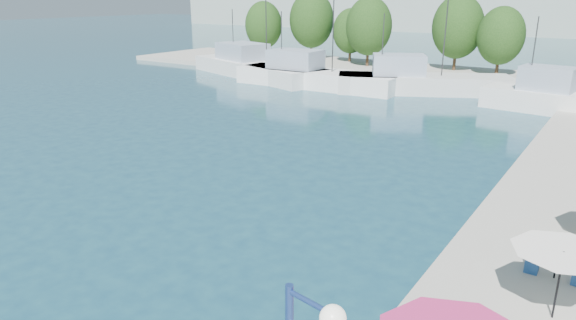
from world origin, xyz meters
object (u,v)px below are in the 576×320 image
Objects in this scene: trawler_02 at (313,77)px; trawler_04 at (567,102)px; umbrella_white at (563,260)px; trawler_03 at (419,82)px; trawler_01 at (254,67)px.

trawler_04 is at bearing -0.50° from trawler_02.
trawler_02 reaches higher than umbrella_white.
umbrella_white is (17.13, -35.42, 1.40)m from trawler_03.
trawler_03 is 1.20× the size of trawler_04.
trawler_02 is 11.16m from trawler_03.
trawler_04 is at bearing -37.66° from trawler_03.
trawler_03 is at bearing 175.99° from trawler_04.
trawler_02 is 24.48m from trawler_04.
trawler_04 is at bearing 96.02° from umbrella_white.
trawler_01 reaches higher than umbrella_white.
trawler_01 and trawler_04 have the same top height.
trawler_03 is 6.08× the size of umbrella_white.
umbrella_white is at bearing -77.15° from trawler_04.
trawler_01 is 1.51× the size of trawler_04.
trawler_01 is 34.34m from trawler_04.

